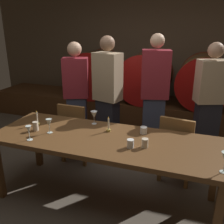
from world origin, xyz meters
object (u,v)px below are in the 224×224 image
guest_far_left (76,94)px  cup_center_left (130,144)px  cup_far_left (36,126)px  cup_center_right (144,130)px  wine_barrel_left (97,74)px  wine_glass_far_left (29,130)px  wine_barrel_center (146,77)px  cup_far_right (145,143)px  chair_left (76,130)px  wine_barrel_right (203,81)px  dining_table (105,144)px  guest_far_right (209,106)px  wine_glass_center_left (49,123)px  wine_glass_center_right (94,115)px  chair_right (177,146)px  candle_right (108,128)px  guest_center_right (154,98)px  candle_left (37,121)px  guest_center_left (108,96)px

guest_far_left → cup_center_left: bearing=112.8°
cup_far_left → cup_center_right: bearing=15.4°
wine_barrel_left → wine_glass_far_left: bearing=-82.3°
wine_barrel_center → cup_far_right: wine_barrel_center is taller
chair_left → wine_glass_far_left: bearing=89.4°
wine_barrel_center → wine_barrel_right: (1.02, 0.00, 0.00)m
dining_table → wine_barrel_right: bearing=68.7°
guest_far_right → wine_glass_center_left: bearing=16.0°
guest_far_left → cup_far_right: guest_far_left is taller
wine_glass_center_right → chair_right: bearing=16.9°
candle_right → guest_far_right: bearing=44.4°
dining_table → guest_center_right: size_ratio=1.37×
chair_right → guest_far_right: size_ratio=0.52×
wine_barrel_right → cup_far_left: bearing=-125.2°
cup_far_left → cup_center_right: cup_far_left is taller
candle_left → cup_far_left: bearing=-62.1°
wine_glass_center_right → cup_center_left: bearing=-38.1°
cup_far_left → wine_barrel_left: bearing=96.5°
wine_glass_far_left → wine_glass_center_left: bearing=66.9°
wine_barrel_left → chair_right: size_ratio=1.04×
wine_barrel_right → dining_table: (-0.94, -2.41, -0.25)m
chair_right → wine_glass_far_left: 1.75m
wine_glass_far_left → cup_far_left: (-0.09, 0.23, -0.06)m
wine_barrel_left → guest_center_right: bearing=-41.8°
chair_right → cup_far_right: size_ratio=9.60×
wine_glass_far_left → cup_far_left: size_ratio=1.53×
guest_far_left → guest_center_left: (0.56, -0.11, 0.05)m
wine_barrel_right → dining_table: size_ratio=0.37×
wine_barrel_center → guest_far_left: (-0.84, -1.24, -0.10)m
wine_barrel_center → chair_right: wine_barrel_center is taller
guest_center_right → cup_center_right: bearing=79.7°
guest_center_left → candle_right: size_ratio=9.76×
cup_far_left → chair_left: bearing=80.9°
wine_barrel_left → wine_glass_center_left: wine_barrel_left is taller
dining_table → chair_right: chair_right is taller
guest_center_right → candle_right: size_ratio=9.95×
wine_barrel_center → guest_center_right: (0.38, -1.24, -0.03)m
dining_table → guest_far_right: size_ratio=1.45×
chair_left → guest_far_right: bearing=-161.1°
wine_barrel_right → chair_left: (-1.63, -1.75, -0.46)m
candle_left → candle_right: candle_left is taller
wine_glass_far_left → dining_table: bearing=22.8°
wine_barrel_center → cup_far_right: size_ratio=9.99×
candle_left → cup_far_right: 1.33m
dining_table → candle_left: size_ratio=13.18×
cup_far_left → cup_center_left: (1.12, -0.05, -0.01)m
wine_glass_center_right → cup_far_right: 0.81m
guest_far_right → wine_barrel_right: bearing=-107.6°
guest_far_left → chair_left: bearing=93.4°
wine_barrel_left → guest_center_left: bearing=-61.7°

